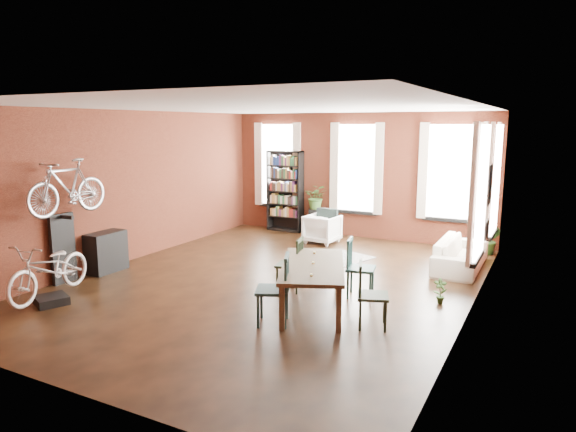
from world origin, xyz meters
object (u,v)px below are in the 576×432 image
Objects in this scene: cream_sofa at (461,249)px; dining_chair_b at (290,265)px; bike_trainer at (51,300)px; dining_chair_d at (361,268)px; bookshelf at (285,191)px; console_table at (106,252)px; dining_chair_a at (273,290)px; plant_stand at (315,221)px; white_armchair at (322,227)px; dining_chair_c at (373,296)px; bicycle_floor at (48,244)px; dining_table at (313,286)px.

dining_chair_b is at bearing 139.53° from cream_sofa.
dining_chair_b reaches higher than bike_trainer.
dining_chair_d is 0.45× the size of bookshelf.
cream_sofa reaches higher than console_table.
dining_chair_a is 1.30× the size of console_table.
dining_chair_d reaches higher than plant_stand.
dining_chair_a is at bearing 14.93° from bike_trainer.
dining_chair_b reaches higher than console_table.
dining_chair_d is at bearing 10.08° from console_table.
bike_trainer is at bearing 75.95° from white_armchair.
plant_stand is at bearing 77.65° from bike_trainer.
dining_chair_b is 2.00× the size of bike_trainer.
dining_chair_c is 1.33m from dining_chair_d.
bicycle_floor is (0.02, 0.00, 0.95)m from bike_trainer.
dining_chair_b is at bearing 27.17° from bicycle_floor.
dining_chair_d is 1.29× the size of white_armchair.
dining_chair_d is at bearing 31.82° from bike_trainer.
dining_chair_a reaches higher than dining_chair_c.
dining_chair_c reaches higher than white_armchair.
console_table reaches higher than plant_stand.
dining_table is 3.86m from cream_sofa.
console_table is (-5.02, -0.89, -0.10)m from dining_chair_d.
plant_stand is (-2.82, 4.31, -0.16)m from dining_chair_d.
plant_stand is at bearing 0.00° from bookshelf.
console_table is at bearing 88.28° from dining_chair_d.
dining_chair_c reaches higher than dining_chair_b.
dining_table is 0.96× the size of bookshelf.
console_table is at bearing -91.90° from dining_chair_b.
bike_trainer is 7.18m from plant_stand.
dining_chair_b is 3.99m from bike_trainer.
bicycle_floor is at bearing -63.21° from dining_chair_b.
dining_chair_b is 1.21× the size of white_armchair.
dining_table is 4.29m from bike_trainer.
dining_chair_a is 1.10× the size of dining_chair_b.
white_armchair is 0.37× the size of cream_sofa.
dining_chair_d is at bearing 90.27° from dining_chair_b.
bookshelf is 1.06× the size of cream_sofa.
dining_table is at bearing 14.65° from bicycle_floor.
plant_stand is (-2.08, 6.04, -0.18)m from dining_chair_a.
dining_chair_b is at bearing 117.99° from dining_table.
dining_chair_d is 5.13m from bicycle_floor.
bicycle_floor is at bearing 110.13° from dining_chair_d.
dining_chair_a is at bearing 6.92° from dining_chair_b.
console_table is 0.45× the size of bicycle_floor.
cream_sofa is 4.38m from plant_stand.
dining_chair_b is (-0.49, 1.48, -0.05)m from dining_chair_a.
dining_chair_c is 5.63m from console_table.
cream_sofa is at bearing 132.29° from dining_chair_a.
bike_trainer is at bearing 176.49° from bicycle_floor.
dining_chair_a is 3.77m from bike_trainer.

